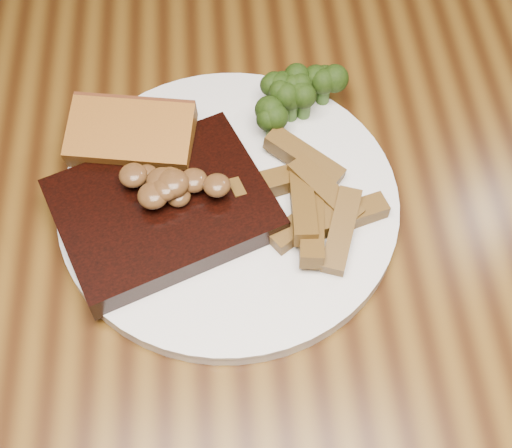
# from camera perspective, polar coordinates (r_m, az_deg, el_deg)

# --- Properties ---
(ground) EXTENTS (4.50, 4.50, 0.00)m
(ground) POSITION_cam_1_polar(r_m,az_deg,el_deg) (1.35, -0.24, -17.50)
(ground) COLOR #34170B
(ground) RESTS_ON ground
(dining_table) EXTENTS (1.60, 0.90, 0.75)m
(dining_table) POSITION_cam_1_polar(r_m,az_deg,el_deg) (0.73, -0.43, -4.28)
(dining_table) COLOR #553711
(dining_table) RESTS_ON ground
(plate) EXTENTS (0.37, 0.37, 0.01)m
(plate) POSITION_cam_1_polar(r_m,az_deg,el_deg) (0.66, -2.17, 1.66)
(plate) COLOR white
(plate) RESTS_ON dining_table
(steak) EXTENTS (0.22, 0.20, 0.03)m
(steak) POSITION_cam_1_polar(r_m,az_deg,el_deg) (0.64, -7.43, 1.19)
(steak) COLOR black
(steak) RESTS_ON plate
(steak_bone) EXTENTS (0.13, 0.06, 0.02)m
(steak_bone) POSITION_cam_1_polar(r_m,az_deg,el_deg) (0.61, -7.36, -3.97)
(steak_bone) COLOR #BAB190
(steak_bone) RESTS_ON plate
(mushroom_pile) EXTENTS (0.08, 0.08, 0.03)m
(mushroom_pile) POSITION_cam_1_polar(r_m,az_deg,el_deg) (0.62, -6.78, 3.02)
(mushroom_pile) COLOR #54331A
(mushroom_pile) RESTS_ON steak
(garlic_bread) EXTENTS (0.12, 0.08, 0.02)m
(garlic_bread) POSITION_cam_1_polar(r_m,az_deg,el_deg) (0.69, -9.70, 5.93)
(garlic_bread) COLOR #9A591C
(garlic_bread) RESTS_ON plate
(potato_wedges) EXTENTS (0.10, 0.10, 0.02)m
(potato_wedges) POSITION_cam_1_polar(r_m,az_deg,el_deg) (0.65, 4.26, 2.09)
(potato_wedges) COLOR brown
(potato_wedges) RESTS_ON plate
(broccoli_cluster) EXTENTS (0.08, 0.08, 0.04)m
(broccoli_cluster) POSITION_cam_1_polar(r_m,az_deg,el_deg) (0.70, 3.46, 9.55)
(broccoli_cluster) COLOR #1F320B
(broccoli_cluster) RESTS_ON plate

